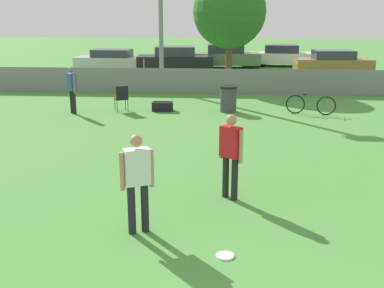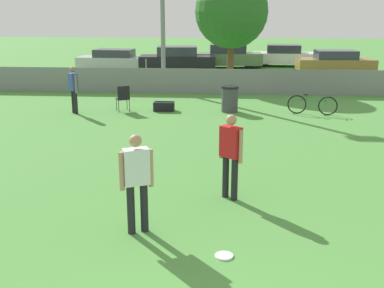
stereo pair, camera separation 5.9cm
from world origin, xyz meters
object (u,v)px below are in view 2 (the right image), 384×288
object	(u,v)px
trash_bin	(230,99)
parked_car_tan	(335,62)
tree_near_pole	(231,12)
player_receiver_white	(137,177)
player_defender_red	(231,151)
parked_car_dark	(177,59)
folding_chair_sideline	(123,97)
gear_bag_sideline	(164,106)
parked_car_olive	(227,56)
frisbee_disc	(224,256)
parked_car_white	(283,56)
parked_car_silver	(114,60)
spectator_in_blue	(74,87)
bicycle_sideline	(312,105)

from	to	relation	value
trash_bin	parked_car_tan	distance (m)	12.79
tree_near_pole	parked_car_tan	bearing A→B (deg)	39.72
player_receiver_white	player_defender_red	size ratio (longest dim) A/B	1.00
parked_car_dark	player_defender_red	bearing A→B (deg)	-84.86
trash_bin	player_receiver_white	bearing A→B (deg)	-98.55
folding_chair_sideline	gear_bag_sideline	distance (m)	1.52
parked_car_olive	tree_near_pole	bearing A→B (deg)	-92.37
player_receiver_white	frisbee_disc	xyz separation A→B (m)	(1.46, -0.72, -0.97)
trash_bin	parked_car_white	distance (m)	15.14
parked_car_silver	parked_car_olive	world-z (taller)	parked_car_olive
trash_bin	parked_car_dark	distance (m)	12.17
tree_near_pole	folding_chair_sideline	xyz separation A→B (m)	(-3.86, -6.51, -2.94)
parked_car_silver	parked_car_olive	bearing A→B (deg)	19.35
spectator_in_blue	frisbee_disc	distance (m)	11.41
parked_car_silver	spectator_in_blue	bearing A→B (deg)	-79.11
frisbee_disc	parked_car_white	distance (m)	25.67
player_receiver_white	trash_bin	world-z (taller)	player_receiver_white
parked_car_dark	parked_car_olive	size ratio (longest dim) A/B	1.05
folding_chair_sideline	gear_bag_sideline	size ratio (longest dim) A/B	1.29
spectator_in_blue	bicycle_sideline	bearing A→B (deg)	-125.80
tree_near_pole	spectator_in_blue	xyz separation A→B (m)	(-5.53, -6.97, -2.52)
parked_car_tan	bicycle_sideline	bearing A→B (deg)	-107.23
folding_chair_sideline	parked_car_tan	bearing A→B (deg)	-155.55
player_defender_red	parked_car_olive	size ratio (longest dim) A/B	0.39
spectator_in_blue	bicycle_sideline	xyz separation A→B (m)	(8.45, 0.49, -0.61)
frisbee_disc	bicycle_sideline	size ratio (longest dim) A/B	0.17
parked_car_silver	parked_car_dark	world-z (taller)	parked_car_dark
bicycle_sideline	gear_bag_sideline	world-z (taller)	bicycle_sideline
parked_car_white	parked_car_tan	world-z (taller)	parked_car_white
parked_car_olive	parked_car_tan	world-z (taller)	parked_car_olive
player_receiver_white	gear_bag_sideline	world-z (taller)	player_receiver_white
player_defender_red	spectator_in_blue	world-z (taller)	player_defender_red
trash_bin	parked_car_tan	xyz separation A→B (m)	(6.04, 11.27, 0.18)
parked_car_silver	parked_car_dark	size ratio (longest dim) A/B	0.97
parked_car_tan	tree_near_pole	bearing A→B (deg)	-142.35
bicycle_sideline	parked_car_olive	size ratio (longest dim) A/B	0.39
tree_near_pole	parked_car_white	size ratio (longest dim) A/B	1.24
tree_near_pole	frisbee_disc	world-z (taller)	tree_near_pole
player_receiver_white	bicycle_sideline	size ratio (longest dim) A/B	0.99
player_defender_red	frisbee_disc	xyz separation A→B (m)	(-0.08, -2.35, -0.97)
frisbee_disc	bicycle_sideline	world-z (taller)	bicycle_sideline
player_defender_red	parked_car_tan	world-z (taller)	player_defender_red
spectator_in_blue	parked_car_silver	xyz separation A→B (m)	(-1.49, 12.40, -0.33)
parked_car_dark	parked_car_white	bearing A→B (deg)	20.45
tree_near_pole	parked_car_dark	size ratio (longest dim) A/B	1.13
tree_near_pole	parked_car_silver	distance (m)	9.32
parked_car_silver	parked_car_tan	size ratio (longest dim) A/B	1.02
parked_car_silver	parked_car_olive	distance (m)	7.07
trash_bin	gear_bag_sideline	xyz separation A→B (m)	(-2.41, -0.03, -0.31)
player_receiver_white	bicycle_sideline	distance (m)	10.70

